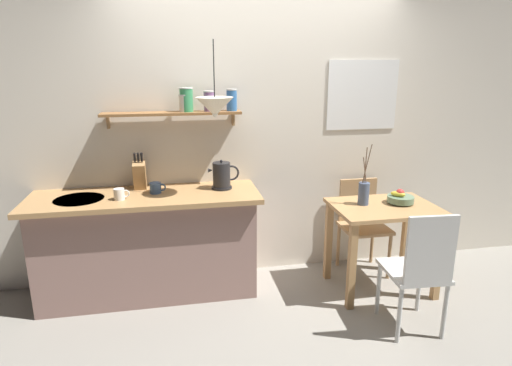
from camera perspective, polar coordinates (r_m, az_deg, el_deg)
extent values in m
plane|color=gray|center=(3.74, 2.31, -15.11)|extent=(14.00, 14.00, 0.00)
cube|color=silver|center=(3.94, 3.20, 7.37)|extent=(6.80, 0.10, 2.70)
cube|color=white|center=(4.11, 13.85, 11.15)|extent=(0.66, 0.01, 0.62)
cube|color=silver|center=(4.11, 13.83, 11.16)|extent=(0.60, 0.01, 0.56)
cube|color=gray|center=(3.77, -13.92, -8.17)|extent=(1.74, 0.52, 0.85)
cube|color=tan|center=(3.59, -14.39, -1.80)|extent=(1.83, 0.63, 0.04)
cylinder|color=#B7BABF|center=(3.64, -22.27, -2.03)|extent=(0.38, 0.38, 0.01)
cube|color=brown|center=(3.64, -11.00, 8.98)|extent=(1.13, 0.18, 0.02)
cube|color=#99754C|center=(3.77, -18.88, 7.70)|extent=(0.02, 0.06, 0.12)
cube|color=#99754C|center=(3.77, -3.02, 8.51)|extent=(0.02, 0.06, 0.12)
cylinder|color=beige|center=(3.64, -9.28, 10.26)|extent=(0.10, 0.10, 0.13)
cylinder|color=silver|center=(3.63, -9.33, 11.36)|extent=(0.11, 0.11, 0.01)
cylinder|color=#388E56|center=(3.64, -9.14, 10.69)|extent=(0.11, 0.11, 0.19)
cylinder|color=silver|center=(3.63, -9.21, 12.23)|extent=(0.11, 0.11, 0.01)
cylinder|color=#7F5689|center=(3.65, -6.20, 10.59)|extent=(0.09, 0.09, 0.16)
cylinder|color=silver|center=(3.64, -6.23, 11.89)|extent=(0.09, 0.09, 0.01)
cylinder|color=#3366A3|center=(3.67, -3.21, 10.78)|extent=(0.09, 0.09, 0.17)
cylinder|color=silver|center=(3.66, -3.24, 12.17)|extent=(0.09, 0.09, 0.01)
cube|color=tan|center=(3.77, 16.54, -3.09)|extent=(0.86, 0.62, 0.03)
cube|color=tan|center=(3.54, 12.47, -10.70)|extent=(0.06, 0.06, 0.73)
cube|color=tan|center=(3.89, 22.90, -9.16)|extent=(0.06, 0.06, 0.73)
cube|color=tan|center=(3.98, 9.50, -7.51)|extent=(0.06, 0.06, 0.73)
cube|color=tan|center=(4.29, 19.07, -6.44)|extent=(0.06, 0.06, 0.73)
cube|color=silver|center=(3.41, 19.94, -10.84)|extent=(0.42, 0.46, 0.03)
cube|color=silver|center=(3.15, 22.01, -8.18)|extent=(0.35, 0.05, 0.48)
cylinder|color=silver|center=(3.73, 20.67, -12.51)|extent=(0.03, 0.03, 0.43)
cylinder|color=silver|center=(3.59, 15.81, -13.17)|extent=(0.03, 0.03, 0.43)
cylinder|color=silver|center=(3.45, 23.57, -15.24)|extent=(0.03, 0.03, 0.43)
cylinder|color=silver|center=(3.30, 18.35, -16.13)|extent=(0.03, 0.03, 0.43)
cube|color=tan|center=(4.13, 14.10, -5.73)|extent=(0.42, 0.40, 0.03)
cube|color=tan|center=(4.22, 13.22, -2.11)|extent=(0.36, 0.03, 0.40)
cylinder|color=tan|center=(4.01, 12.63, -9.86)|extent=(0.03, 0.03, 0.43)
cylinder|color=tan|center=(4.16, 17.11, -9.24)|extent=(0.03, 0.03, 0.43)
cylinder|color=tan|center=(4.29, 10.78, -8.00)|extent=(0.03, 0.03, 0.43)
cylinder|color=tan|center=(4.43, 15.03, -7.50)|extent=(0.03, 0.03, 0.43)
cylinder|color=slate|center=(3.86, 18.43, -2.47)|extent=(0.10, 0.10, 0.01)
cylinder|color=slate|center=(3.85, 18.47, -2.02)|extent=(0.22, 0.22, 0.05)
ellipsoid|color=yellow|center=(3.83, 18.17, -1.38)|extent=(0.13, 0.13, 0.04)
sphere|color=red|center=(3.84, 18.41, -1.27)|extent=(0.07, 0.07, 0.07)
cylinder|color=#475675|center=(3.72, 13.98, -1.37)|extent=(0.09, 0.09, 0.19)
cylinder|color=brown|center=(3.66, 14.12, 1.66)|extent=(0.05, 0.01, 0.22)
cylinder|color=brown|center=(3.67, 14.22, 2.28)|extent=(0.01, 0.01, 0.30)
cylinder|color=brown|center=(3.66, 14.42, 2.48)|extent=(0.08, 0.03, 0.32)
cylinder|color=black|center=(3.66, -4.52, -0.59)|extent=(0.17, 0.17, 0.02)
cylinder|color=#232326|center=(3.63, -4.56, 1.11)|extent=(0.15, 0.15, 0.21)
sphere|color=black|center=(3.60, -4.60, 2.88)|extent=(0.02, 0.02, 0.02)
cone|color=#232326|center=(3.61, -6.01, 1.67)|extent=(0.04, 0.04, 0.04)
torus|color=black|center=(3.63, -3.25, 1.33)|extent=(0.13, 0.02, 0.13)
cube|color=tan|center=(3.72, -15.06, 1.00)|extent=(0.10, 0.17, 0.24)
cylinder|color=black|center=(3.67, -15.69, 3.26)|extent=(0.02, 0.03, 0.08)
cylinder|color=black|center=(3.67, -15.25, 3.28)|extent=(0.02, 0.03, 0.08)
cylinder|color=black|center=(3.67, -14.81, 3.31)|extent=(0.02, 0.03, 0.08)
cylinder|color=white|center=(3.50, -17.56, -1.41)|extent=(0.08, 0.08, 0.09)
torus|color=white|center=(3.50, -16.77, -1.34)|extent=(0.06, 0.01, 0.06)
cylinder|color=#3D5B89|center=(3.60, -13.09, -0.64)|extent=(0.09, 0.09, 0.09)
torus|color=#3D5B89|center=(3.60, -12.24, -0.57)|extent=(0.06, 0.01, 0.06)
cylinder|color=black|center=(3.30, -5.57, 14.76)|extent=(0.01, 0.01, 0.41)
cone|color=beige|center=(3.32, -5.44, 9.94)|extent=(0.28, 0.28, 0.14)
sphere|color=white|center=(3.32, -5.42, 9.05)|extent=(0.04, 0.04, 0.04)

